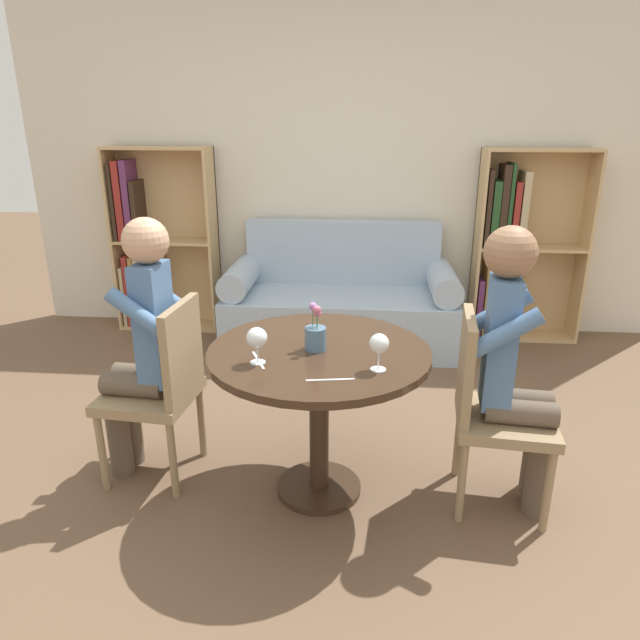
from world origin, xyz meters
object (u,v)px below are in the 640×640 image
(bookshelf_left, at_px, (153,249))
(chair_right, at_px, (490,404))
(flower_vase, at_px, (316,335))
(wine_glass_left, at_px, (257,339))
(wine_glass_right, at_px, (379,345))
(bookshelf_right, at_px, (513,253))
(person_left, at_px, (142,345))
(couch, at_px, (341,304))
(chair_left, at_px, (162,384))
(person_right, at_px, (515,365))

(bookshelf_left, relative_size, chair_right, 1.65)
(flower_vase, bearing_deg, wine_glass_left, -143.62)
(wine_glass_right, bearing_deg, bookshelf_left, 127.42)
(bookshelf_right, xyz_separation_m, flower_vase, (-1.36, -2.20, 0.11))
(chair_right, distance_m, person_left, 1.62)
(person_left, bearing_deg, wine_glass_right, 80.70)
(couch, bearing_deg, wine_glass_right, -83.11)
(bookshelf_left, distance_m, wine_glass_right, 3.02)
(bookshelf_right, height_order, person_left, bookshelf_right)
(chair_left, xyz_separation_m, wine_glass_left, (0.52, -0.24, 0.34))
(wine_glass_right, bearing_deg, bookshelf_right, 65.65)
(person_left, height_order, flower_vase, person_left)
(person_left, distance_m, person_right, 1.69)
(bookshelf_right, relative_size, chair_right, 1.65)
(chair_right, distance_m, wine_glass_left, 1.07)
(bookshelf_left, bearing_deg, wine_glass_right, -52.58)
(bookshelf_left, distance_m, chair_left, 2.28)
(person_left, xyz_separation_m, wine_glass_right, (1.10, -0.29, 0.15))
(wine_glass_left, xyz_separation_m, flower_vase, (0.23, 0.17, -0.04))
(couch, bearing_deg, person_left, -114.62)
(chair_left, height_order, person_left, person_left)
(couch, distance_m, wine_glass_right, 2.21)
(chair_right, xyz_separation_m, person_left, (-1.60, 0.09, 0.19))
(person_left, bearing_deg, chair_right, 91.93)
(couch, xyz_separation_m, bookshelf_left, (-1.57, 0.27, 0.36))
(bookshelf_left, height_order, bookshelf_right, same)
(flower_vase, bearing_deg, person_right, -1.01)
(person_right, distance_m, wine_glass_right, 0.63)
(person_right, bearing_deg, chair_left, 92.25)
(chair_right, height_order, person_right, person_right)
(person_right, height_order, flower_vase, person_right)
(couch, xyz_separation_m, flower_vase, (-0.02, -1.94, 0.49))
(chair_right, bearing_deg, bookshelf_right, -9.21)
(chair_left, height_order, chair_right, same)
(chair_left, distance_m, person_left, 0.21)
(person_left, distance_m, wine_glass_right, 1.15)
(couch, xyz_separation_m, wine_glass_right, (0.26, -2.13, 0.53))
(bookshelf_right, relative_size, wine_glass_left, 9.52)
(bookshelf_left, relative_size, person_left, 1.15)
(bookshelf_left, xyz_separation_m, wine_glass_left, (1.33, -2.37, 0.17))
(person_right, distance_m, flower_vase, 0.86)
(couch, height_order, flower_vase, flower_vase)
(bookshelf_left, relative_size, person_right, 1.15)
(chair_left, xyz_separation_m, chair_right, (1.52, -0.08, 0.00))
(bookshelf_left, bearing_deg, bookshelf_right, -0.05)
(bookshelf_right, bearing_deg, couch, -168.90)
(bookshelf_left, relative_size, wine_glass_left, 9.52)
(bookshelf_left, height_order, person_right, bookshelf_left)
(couch, distance_m, bookshelf_left, 1.64)
(person_left, bearing_deg, person_right, 91.62)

